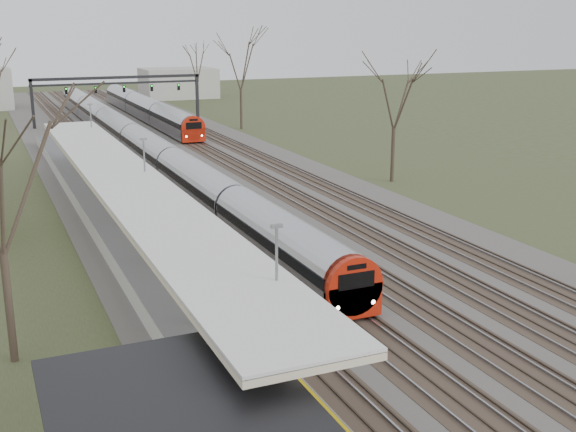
# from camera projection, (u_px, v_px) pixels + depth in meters

# --- Properties ---
(track_bed) EXTENTS (24.00, 160.00, 0.22)m
(track_bed) POSITION_uv_depth(u_px,v_px,m) (184.00, 166.00, 64.63)
(track_bed) COLOR #474442
(track_bed) RESTS_ON ground
(platform) EXTENTS (3.50, 69.00, 1.00)m
(platform) POSITION_uv_depth(u_px,v_px,m) (114.00, 219.00, 45.43)
(platform) COLOR #9E9B93
(platform) RESTS_ON ground
(canopy) EXTENTS (4.10, 50.00, 3.11)m
(canopy) POSITION_uv_depth(u_px,v_px,m) (125.00, 180.00, 40.54)
(canopy) COLOR slate
(canopy) RESTS_ON platform
(signal_gantry) EXTENTS (21.00, 0.59, 6.08)m
(signal_gantry) POSITION_uv_depth(u_px,v_px,m) (118.00, 86.00, 89.96)
(signal_gantry) COLOR black
(signal_gantry) RESTS_ON ground
(tree_east_far) EXTENTS (5.00, 5.00, 10.30)m
(tree_east_far) POSITION_uv_depth(u_px,v_px,m) (395.00, 91.00, 56.51)
(tree_east_far) COLOR #2D231C
(tree_east_far) RESTS_ON ground
(train_near) EXTENTS (2.62, 90.21, 3.05)m
(train_near) POSITION_uv_depth(u_px,v_px,m) (134.00, 140.00, 70.08)
(train_near) COLOR #A4A6AE
(train_near) RESTS_ON ground
(train_far) EXTENTS (2.62, 45.21, 3.05)m
(train_far) POSITION_uv_depth(u_px,v_px,m) (146.00, 109.00, 95.58)
(train_far) COLOR #A4A6AE
(train_far) RESTS_ON ground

